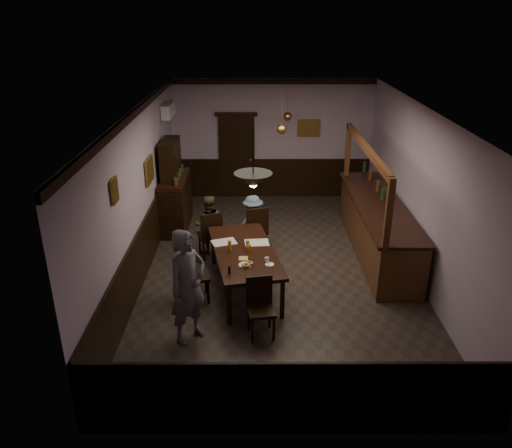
{
  "coord_description": "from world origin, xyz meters",
  "views": [
    {
      "loc": [
        -0.45,
        -8.35,
        4.57
      ],
      "look_at": [
        -0.42,
        -0.52,
        1.15
      ],
      "focal_mm": 35.0,
      "sensor_mm": 36.0,
      "label": 1
    }
  ],
  "objects_px": {
    "chair_side": "(191,272)",
    "bar_counter": "(377,226)",
    "coffee_cup": "(267,260)",
    "person_seated_left": "(208,224)",
    "person_standing": "(188,287)",
    "dining_table": "(244,253)",
    "chair_near": "(260,304)",
    "chair_far_left": "(211,233)",
    "pendant_brass_mid": "(282,129)",
    "person_seated_right": "(253,222)",
    "soda_can": "(249,248)",
    "sideboard": "(175,193)",
    "pendant_brass_far": "(288,116)",
    "chair_far_right": "(256,228)",
    "pendant_iron": "(253,180)"
  },
  "relations": [
    {
      "from": "dining_table",
      "to": "soda_can",
      "type": "bearing_deg",
      "value": -34.23
    },
    {
      "from": "person_seated_right",
      "to": "pendant_iron",
      "type": "distance_m",
      "value": 2.93
    },
    {
      "from": "dining_table",
      "to": "chair_near",
      "type": "bearing_deg",
      "value": -78.7
    },
    {
      "from": "chair_near",
      "to": "pendant_brass_mid",
      "type": "relative_size",
      "value": 1.14
    },
    {
      "from": "chair_side",
      "to": "person_seated_right",
      "type": "distance_m",
      "value": 2.23
    },
    {
      "from": "coffee_cup",
      "to": "sideboard",
      "type": "relative_size",
      "value": 0.04
    },
    {
      "from": "dining_table",
      "to": "sideboard",
      "type": "relative_size",
      "value": 1.18
    },
    {
      "from": "person_seated_right",
      "to": "pendant_brass_mid",
      "type": "xyz_separation_m",
      "value": [
        0.58,
        0.76,
        1.73
      ]
    },
    {
      "from": "chair_side",
      "to": "pendant_brass_mid",
      "type": "relative_size",
      "value": 1.19
    },
    {
      "from": "chair_near",
      "to": "person_seated_left",
      "type": "xyz_separation_m",
      "value": [
        -1.0,
        2.73,
        0.1
      ]
    },
    {
      "from": "person_seated_right",
      "to": "pendant_brass_far",
      "type": "xyz_separation_m",
      "value": [
        0.78,
        2.04,
        1.73
      ]
    },
    {
      "from": "chair_side",
      "to": "bar_counter",
      "type": "relative_size",
      "value": 0.24
    },
    {
      "from": "sideboard",
      "to": "pendant_brass_mid",
      "type": "height_order",
      "value": "pendant_brass_mid"
    },
    {
      "from": "sideboard",
      "to": "bar_counter",
      "type": "distance_m",
      "value": 4.39
    },
    {
      "from": "bar_counter",
      "to": "person_standing",
      "type": "bearing_deg",
      "value": -139.87
    },
    {
      "from": "person_seated_right",
      "to": "pendant_brass_mid",
      "type": "bearing_deg",
      "value": -152.67
    },
    {
      "from": "person_seated_left",
      "to": "bar_counter",
      "type": "distance_m",
      "value": 3.36
    },
    {
      "from": "chair_far_left",
      "to": "coffee_cup",
      "type": "bearing_deg",
      "value": 104.47
    },
    {
      "from": "soda_can",
      "to": "sideboard",
      "type": "xyz_separation_m",
      "value": [
        -1.67,
        2.75,
        -0.01
      ]
    },
    {
      "from": "person_standing",
      "to": "pendant_iron",
      "type": "distance_m",
      "value": 1.8
    },
    {
      "from": "chair_near",
      "to": "person_standing",
      "type": "height_order",
      "value": "person_standing"
    },
    {
      "from": "person_standing",
      "to": "soda_can",
      "type": "bearing_deg",
      "value": 9.78
    },
    {
      "from": "bar_counter",
      "to": "coffee_cup",
      "type": "bearing_deg",
      "value": -139.97
    },
    {
      "from": "chair_far_left",
      "to": "pendant_brass_mid",
      "type": "bearing_deg",
      "value": -158.09
    },
    {
      "from": "person_standing",
      "to": "chair_far_left",
      "type": "bearing_deg",
      "value": 39.59
    },
    {
      "from": "chair_far_right",
      "to": "chair_side",
      "type": "distance_m",
      "value": 2.02
    },
    {
      "from": "dining_table",
      "to": "pendant_iron",
      "type": "distance_m",
      "value": 1.77
    },
    {
      "from": "chair_far_left",
      "to": "chair_far_right",
      "type": "bearing_deg",
      "value": 172.18
    },
    {
      "from": "chair_far_left",
      "to": "person_seated_right",
      "type": "distance_m",
      "value": 0.93
    },
    {
      "from": "pendant_brass_far",
      "to": "pendant_iron",
      "type": "bearing_deg",
      "value": -99.83
    },
    {
      "from": "coffee_cup",
      "to": "person_seated_left",
      "type": "bearing_deg",
      "value": 109.51
    },
    {
      "from": "person_seated_right",
      "to": "dining_table",
      "type": "bearing_deg",
      "value": 60.03
    },
    {
      "from": "pendant_brass_mid",
      "to": "chair_near",
      "type": "bearing_deg",
      "value": -97.24
    },
    {
      "from": "dining_table",
      "to": "chair_near",
      "type": "height_order",
      "value": "chair_near"
    },
    {
      "from": "chair_far_left",
      "to": "chair_side",
      "type": "relative_size",
      "value": 1.02
    },
    {
      "from": "person_standing",
      "to": "soda_can",
      "type": "xyz_separation_m",
      "value": [
        0.87,
        1.38,
        -0.07
      ]
    },
    {
      "from": "person_standing",
      "to": "bar_counter",
      "type": "height_order",
      "value": "bar_counter"
    },
    {
      "from": "chair_far_left",
      "to": "pendant_brass_mid",
      "type": "xyz_separation_m",
      "value": [
        1.4,
        1.2,
        1.76
      ]
    },
    {
      "from": "chair_near",
      "to": "dining_table",
      "type": "bearing_deg",
      "value": 91.61
    },
    {
      "from": "chair_side",
      "to": "bar_counter",
      "type": "height_order",
      "value": "bar_counter"
    },
    {
      "from": "dining_table",
      "to": "sideboard",
      "type": "height_order",
      "value": "sideboard"
    },
    {
      "from": "chair_near",
      "to": "soda_can",
      "type": "relative_size",
      "value": 7.67
    },
    {
      "from": "coffee_cup",
      "to": "chair_far_right",
      "type": "bearing_deg",
      "value": 84.37
    },
    {
      "from": "chair_far_right",
      "to": "pendant_iron",
      "type": "xyz_separation_m",
      "value": [
        -0.04,
        -2.11,
        1.7
      ]
    },
    {
      "from": "chair_far_left",
      "to": "pendant_brass_mid",
      "type": "height_order",
      "value": "pendant_brass_mid"
    },
    {
      "from": "chair_side",
      "to": "pendant_iron",
      "type": "bearing_deg",
      "value": -123.55
    },
    {
      "from": "sideboard",
      "to": "chair_near",
      "type": "bearing_deg",
      "value": -65.2
    },
    {
      "from": "bar_counter",
      "to": "pendant_iron",
      "type": "xyz_separation_m",
      "value": [
        -2.46,
        -2.22,
        1.7
      ]
    },
    {
      "from": "chair_far_right",
      "to": "person_seated_right",
      "type": "height_order",
      "value": "person_seated_right"
    },
    {
      "from": "person_seated_right",
      "to": "soda_can",
      "type": "bearing_deg",
      "value": 62.95
    }
  ]
}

